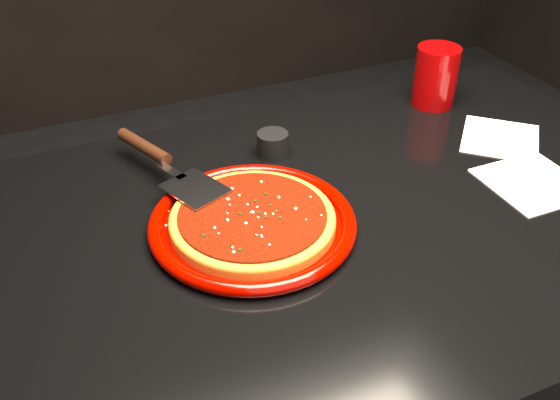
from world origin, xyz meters
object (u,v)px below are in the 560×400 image
at_px(plate, 253,223).
at_px(pizza_server, 168,163).
at_px(table, 340,363).
at_px(ramekin, 273,144).
at_px(cup, 436,76).

relative_size(plate, pizza_server, 0.99).
relative_size(table, plate, 3.69).
relative_size(pizza_server, ramekin, 5.66).
relative_size(table, cup, 9.58).
bearing_deg(table, pizza_server, 141.82).
xyz_separation_m(plate, pizza_server, (-0.08, 0.18, 0.03)).
height_order(table, ramekin, ramekin).
distance_m(plate, pizza_server, 0.20).
distance_m(table, plate, 0.42).
height_order(cup, ramekin, cup).
relative_size(table, ramekin, 20.61).
bearing_deg(table, plate, 173.03).
bearing_deg(plate, cup, 26.31).
relative_size(pizza_server, cup, 2.63).
bearing_deg(ramekin, table, -76.99).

